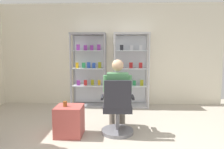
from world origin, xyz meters
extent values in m
cube|color=silver|center=(0.00, 3.00, 1.35)|extent=(6.00, 0.10, 2.70)
cylinder|color=gray|center=(-0.98, 2.50, 0.95)|extent=(0.05, 0.05, 1.90)
cylinder|color=gray|center=(-0.13, 2.50, 0.95)|extent=(0.05, 0.05, 1.90)
cylinder|color=gray|center=(-0.98, 2.90, 0.95)|extent=(0.05, 0.05, 1.90)
cylinder|color=gray|center=(-0.13, 2.90, 0.95)|extent=(0.05, 0.05, 1.90)
cube|color=gray|center=(-0.55, 2.70, 1.88)|extent=(0.90, 0.45, 0.04)
cube|color=gray|center=(-0.55, 2.70, 0.02)|extent=(0.90, 0.45, 0.04)
cube|color=silver|center=(-0.55, 2.92, 0.95)|extent=(0.84, 0.02, 1.80)
cube|color=silver|center=(-0.55, 2.70, 0.55)|extent=(0.82, 0.39, 0.02)
cube|color=purple|center=(-0.81, 2.65, 0.62)|extent=(0.09, 0.05, 0.13)
cube|color=red|center=(-0.63, 2.66, 0.63)|extent=(0.08, 0.03, 0.14)
cube|color=#999919|center=(-0.46, 2.73, 0.63)|extent=(0.08, 0.04, 0.14)
cube|color=gold|center=(-0.28, 2.72, 0.62)|extent=(0.08, 0.05, 0.13)
cube|color=silver|center=(-0.55, 2.70, 1.00)|extent=(0.82, 0.39, 0.02)
cube|color=gold|center=(-0.84, 2.67, 1.08)|extent=(0.08, 0.05, 0.14)
cube|color=#268C4C|center=(-0.68, 2.73, 1.08)|extent=(0.09, 0.05, 0.14)
cube|color=#264CB2|center=(-0.55, 2.71, 1.08)|extent=(0.08, 0.04, 0.15)
cube|color=#264CB2|center=(-0.41, 2.68, 1.08)|extent=(0.08, 0.05, 0.14)
cube|color=#999919|center=(-0.26, 2.71, 1.08)|extent=(0.08, 0.05, 0.15)
cube|color=silver|center=(-0.55, 2.70, 1.45)|extent=(0.82, 0.39, 0.02)
cube|color=purple|center=(-0.81, 2.68, 1.54)|extent=(0.09, 0.03, 0.15)
cube|color=purple|center=(-0.63, 2.75, 1.53)|extent=(0.09, 0.04, 0.14)
cube|color=purple|center=(-0.47, 2.74, 1.53)|extent=(0.09, 0.05, 0.14)
cube|color=purple|center=(-0.28, 2.71, 1.53)|extent=(0.09, 0.05, 0.15)
cylinder|color=#B7B7BC|center=(0.13, 2.50, 0.95)|extent=(0.05, 0.05, 1.90)
cylinder|color=#B7B7BC|center=(0.98, 2.50, 0.95)|extent=(0.05, 0.05, 1.90)
cylinder|color=#B7B7BC|center=(0.13, 2.90, 0.95)|extent=(0.05, 0.05, 1.90)
cylinder|color=#B7B7BC|center=(0.98, 2.90, 0.95)|extent=(0.05, 0.05, 1.90)
cube|color=#B7B7BC|center=(0.55, 2.70, 1.88)|extent=(0.90, 0.45, 0.04)
cube|color=#B7B7BC|center=(0.55, 2.70, 0.02)|extent=(0.90, 0.45, 0.04)
cube|color=silver|center=(0.55, 2.92, 0.95)|extent=(0.84, 0.02, 1.80)
cube|color=silver|center=(0.55, 2.70, 0.55)|extent=(0.82, 0.39, 0.02)
cube|color=black|center=(0.27, 2.68, 0.63)|extent=(0.09, 0.05, 0.13)
cube|color=red|center=(0.45, 2.73, 0.62)|extent=(0.08, 0.03, 0.12)
cube|color=#268C4C|center=(0.64, 2.70, 0.62)|extent=(0.08, 0.05, 0.13)
cube|color=#999919|center=(0.82, 2.66, 0.63)|extent=(0.08, 0.04, 0.15)
cube|color=silver|center=(0.55, 2.70, 1.00)|extent=(0.82, 0.39, 0.02)
cube|color=red|center=(0.31, 2.68, 1.08)|extent=(0.08, 0.05, 0.14)
cube|color=red|center=(0.55, 2.74, 1.08)|extent=(0.09, 0.04, 0.14)
cube|color=red|center=(0.80, 2.72, 1.08)|extent=(0.09, 0.05, 0.14)
cube|color=silver|center=(0.55, 2.70, 1.45)|extent=(0.82, 0.39, 0.02)
cube|color=black|center=(0.30, 2.73, 1.53)|extent=(0.09, 0.05, 0.14)
cube|color=silver|center=(0.55, 2.71, 1.52)|extent=(0.09, 0.05, 0.13)
cube|color=silver|center=(0.78, 2.65, 1.52)|extent=(0.07, 0.04, 0.13)
cylinder|color=slate|center=(0.21, 0.92, 0.03)|extent=(0.56, 0.56, 0.06)
cylinder|color=slate|center=(0.21, 0.92, 0.24)|extent=(0.07, 0.07, 0.41)
cube|color=#26262D|center=(0.21, 0.92, 0.46)|extent=(0.49, 0.49, 0.10)
cube|color=#26262D|center=(0.21, 0.71, 0.73)|extent=(0.44, 0.09, 0.45)
cube|color=#26262D|center=(0.47, 0.92, 0.64)|extent=(0.05, 0.30, 0.04)
cube|color=#26262D|center=(-0.05, 0.91, 0.64)|extent=(0.05, 0.30, 0.04)
cylinder|color=slate|center=(0.31, 1.12, 0.56)|extent=(0.15, 0.40, 0.14)
cylinder|color=slate|center=(0.30, 1.32, 0.28)|extent=(0.11, 0.11, 0.56)
cylinder|color=slate|center=(0.11, 1.12, 0.56)|extent=(0.15, 0.40, 0.14)
cylinder|color=slate|center=(0.10, 1.32, 0.28)|extent=(0.11, 0.11, 0.56)
cube|color=#4C8C59|center=(0.21, 0.92, 0.81)|extent=(0.36, 0.23, 0.50)
sphere|color=tan|center=(0.21, 0.92, 1.19)|extent=(0.20, 0.20, 0.20)
cylinder|color=#4C8C59|center=(0.41, 0.92, 0.88)|extent=(0.09, 0.09, 0.28)
cylinder|color=tan|center=(0.41, 1.10, 0.66)|extent=(0.09, 0.30, 0.08)
cylinder|color=#4C8C59|center=(0.01, 0.92, 0.88)|extent=(0.09, 0.09, 0.28)
cylinder|color=tan|center=(0.01, 1.10, 0.66)|extent=(0.09, 0.30, 0.08)
cube|color=#B24C47|center=(-0.60, 0.80, 0.25)|extent=(0.45, 0.43, 0.51)
cylinder|color=brown|center=(-0.66, 0.77, 0.55)|extent=(0.07, 0.07, 0.09)
camera|label=1|loc=(0.23, -2.49, 1.40)|focal=32.34mm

